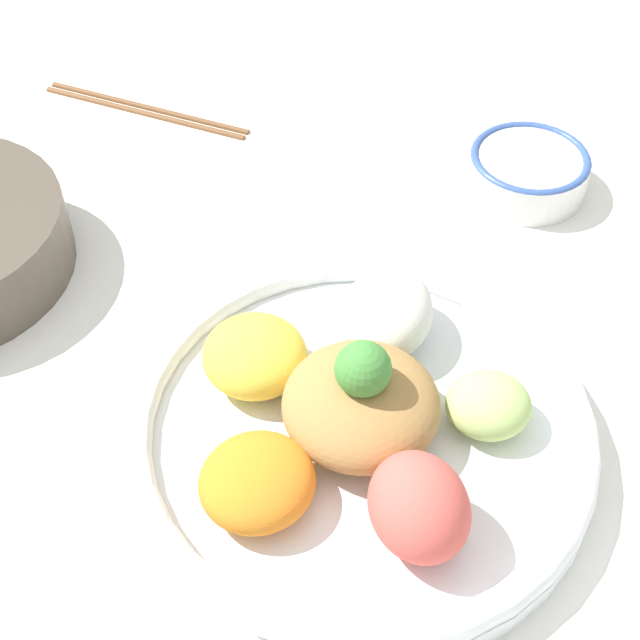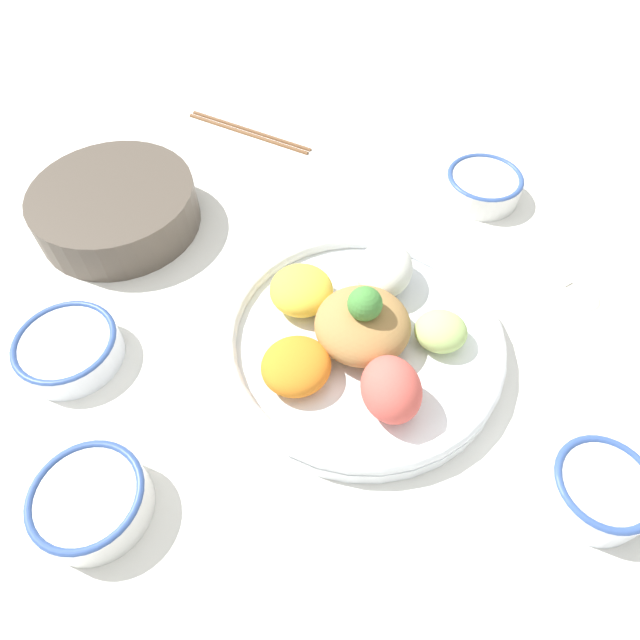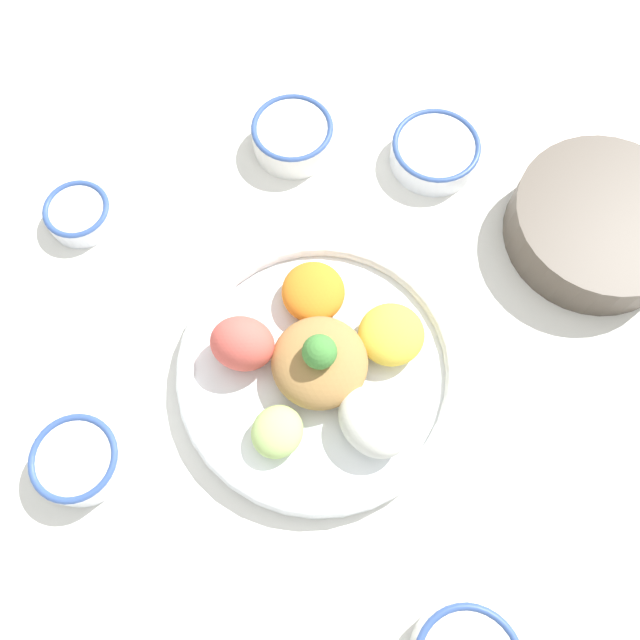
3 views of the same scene
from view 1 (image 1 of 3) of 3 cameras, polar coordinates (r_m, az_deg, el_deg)
The scene contains 4 objects.
ground_plane at distance 0.66m, azimuth 3.21°, elevation -5.13°, with size 2.40×2.40×0.00m, color white.
salad_platter at distance 0.62m, azimuth 2.46°, elevation -6.55°, with size 0.33×0.33×0.10m.
sauce_bowl_dark at distance 0.84m, azimuth 13.16°, elevation 9.33°, with size 0.11×0.11×0.04m.
chopsticks_pair_near at distance 0.95m, azimuth -11.13°, elevation 13.16°, with size 0.21×0.11×0.01m.
Camera 1 is at (-0.26, 0.30, 0.52)m, focal length 50.00 mm.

